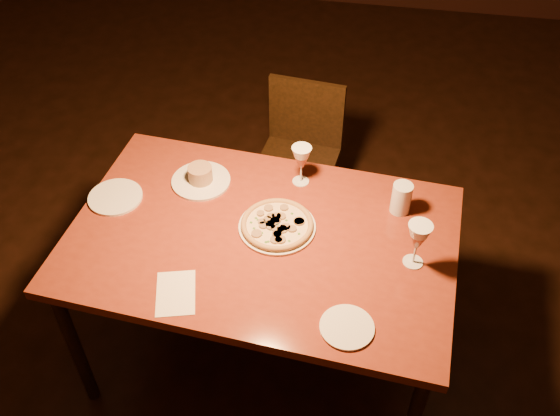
# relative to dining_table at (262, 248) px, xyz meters

# --- Properties ---
(floor) EXTENTS (7.00, 7.00, 0.00)m
(floor) POSITION_rel_dining_table_xyz_m (0.03, 0.10, -0.71)
(floor) COLOR black
(floor) RESTS_ON ground
(dining_table) EXTENTS (1.52, 1.04, 0.78)m
(dining_table) POSITION_rel_dining_table_xyz_m (0.00, 0.00, 0.00)
(dining_table) COLOR maroon
(dining_table) RESTS_ON floor
(chair_far) EXTENTS (0.43, 0.43, 0.81)m
(chair_far) POSITION_rel_dining_table_xyz_m (0.01, 0.92, -0.25)
(chair_far) COLOR black
(chair_far) RESTS_ON floor
(pizza_plate) EXTENTS (0.30, 0.30, 0.03)m
(pizza_plate) POSITION_rel_dining_table_xyz_m (0.05, 0.05, 0.09)
(pizza_plate) COLOR white
(pizza_plate) RESTS_ON dining_table
(ramekin_saucer) EXTENTS (0.24, 0.24, 0.08)m
(ramekin_saucer) POSITION_rel_dining_table_xyz_m (-0.31, 0.26, 0.09)
(ramekin_saucer) COLOR white
(ramekin_saucer) RESTS_ON dining_table
(wine_glass_far) EXTENTS (0.08, 0.08, 0.18)m
(wine_glass_far) POSITION_rel_dining_table_xyz_m (0.10, 0.33, 0.16)
(wine_glass_far) COLOR #A35A44
(wine_glass_far) RESTS_ON dining_table
(wine_glass_right) EXTENTS (0.09, 0.09, 0.19)m
(wine_glass_right) POSITION_rel_dining_table_xyz_m (0.57, -0.03, 0.16)
(wine_glass_right) COLOR #A35A44
(wine_glass_right) RESTS_ON dining_table
(water_tumbler) EXTENTS (0.08, 0.08, 0.13)m
(water_tumbler) POSITION_rel_dining_table_xyz_m (0.51, 0.23, 0.13)
(water_tumbler) COLOR silver
(water_tumbler) RESTS_ON dining_table
(side_plate_left) EXTENTS (0.22, 0.22, 0.01)m
(side_plate_left) POSITION_rel_dining_table_xyz_m (-0.62, 0.10, 0.07)
(side_plate_left) COLOR white
(side_plate_left) RESTS_ON dining_table
(side_plate_near) EXTENTS (0.18, 0.18, 0.01)m
(side_plate_near) POSITION_rel_dining_table_xyz_m (0.36, -0.36, 0.07)
(side_plate_near) COLOR white
(side_plate_near) RESTS_ON dining_table
(menu_card) EXTENTS (0.18, 0.22, 0.00)m
(menu_card) POSITION_rel_dining_table_xyz_m (-0.24, -0.32, 0.07)
(menu_card) COLOR white
(menu_card) RESTS_ON dining_table
(pendant_light) EXTENTS (0.12, 0.12, 0.12)m
(pendant_light) POSITION_rel_dining_table_xyz_m (0.00, 0.00, 0.99)
(pendant_light) COLOR #FF9947
(pendant_light) RESTS_ON ceiling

